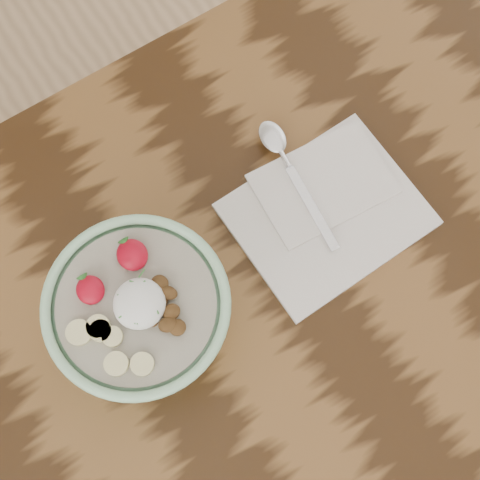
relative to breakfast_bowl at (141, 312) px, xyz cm
name	(u,v)px	position (x,y,z in cm)	size (l,w,h in cm)	color
table	(312,322)	(18.97, -10.08, -16.36)	(160.00, 90.00, 75.00)	black
breakfast_bowl	(141,312)	(0.00, 0.00, 0.00)	(20.90, 20.90, 13.96)	#A0D8AA
napkin	(326,208)	(27.23, 0.55, -6.46)	(24.10, 19.97, 1.45)	white
spoon	(282,154)	(26.21, 9.56, -5.18)	(4.31, 20.11, 1.05)	silver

